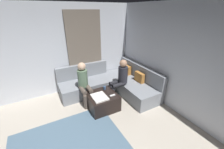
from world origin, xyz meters
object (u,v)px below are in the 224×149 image
object	(u,v)px
person_on_couch_back	(120,78)
person_on_couch_side	(84,82)
game_remote	(113,95)
ottoman	(102,101)
coffee_mug	(105,88)
sectional_couch	(112,84)

from	to	relation	value
person_on_couch_back	person_on_couch_side	size ratio (longest dim) A/B	1.00
game_remote	person_on_couch_side	world-z (taller)	person_on_couch_side
ottoman	coffee_mug	size ratio (longest dim) A/B	8.00
ottoman	person_on_couch_side	size ratio (longest dim) A/B	0.63
sectional_couch	ottoman	size ratio (longest dim) A/B	3.36
ottoman	sectional_couch	bearing A→B (deg)	134.36
ottoman	person_on_couch_side	bearing A→B (deg)	-147.12
coffee_mug	person_on_couch_side	world-z (taller)	person_on_couch_side
sectional_couch	ottoman	bearing A→B (deg)	-45.64
ottoman	person_on_couch_side	world-z (taller)	person_on_couch_side
game_remote	person_on_couch_back	size ratio (longest dim) A/B	0.12
coffee_mug	game_remote	xyz separation A→B (m)	(0.40, 0.04, -0.04)
sectional_couch	person_on_couch_side	bearing A→B (deg)	-81.35
game_remote	person_on_couch_side	distance (m)	0.89
person_on_couch_back	ottoman	bearing A→B (deg)	109.01
person_on_couch_back	game_remote	bearing A→B (deg)	130.96
game_remote	person_on_couch_back	bearing A→B (deg)	130.96
game_remote	person_on_couch_back	xyz separation A→B (m)	(-0.42, 0.49, 0.23)
coffee_mug	person_on_couch_side	bearing A→B (deg)	-118.60
sectional_couch	coffee_mug	bearing A→B (deg)	-48.49
sectional_couch	ottoman	world-z (taller)	sectional_couch
ottoman	game_remote	xyz separation A→B (m)	(0.18, 0.22, 0.22)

